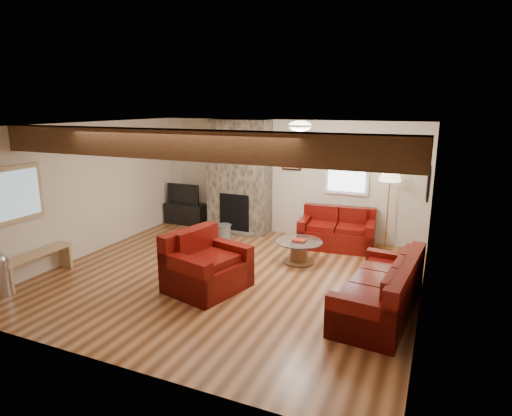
{
  "coord_description": "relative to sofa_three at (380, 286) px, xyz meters",
  "views": [
    {
      "loc": [
        3.09,
        -5.97,
        2.81
      ],
      "look_at": [
        0.32,
        0.4,
        1.13
      ],
      "focal_mm": 30.0,
      "sensor_mm": 36.0,
      "label": 1
    }
  ],
  "objects": [
    {
      "name": "floor_lamp",
      "position": [
        -0.26,
        2.86,
        1.04
      ],
      "size": [
        0.43,
        0.43,
        1.67
      ],
      "color": "tan",
      "rests_on": "floor"
    },
    {
      "name": "sofa_three",
      "position": [
        0.0,
        0.0,
        0.0
      ],
      "size": [
        1.05,
        2.11,
        0.79
      ],
      "primitive_type": null,
      "rotation": [
        0.0,
        0.0,
        -1.67
      ],
      "color": "#450407",
      "rests_on": "floor"
    },
    {
      "name": "oak_beam",
      "position": [
        -2.48,
        -0.94,
        1.92
      ],
      "size": [
        6.0,
        0.36,
        0.38
      ],
      "primitive_type": "cube",
      "color": "#372110",
      "rests_on": "room"
    },
    {
      "name": "armchair_red",
      "position": [
        -2.56,
        -0.27,
        0.06
      ],
      "size": [
        1.23,
        1.33,
        0.91
      ],
      "primitive_type": null,
      "rotation": [
        0.0,
        0.0,
        1.32
      ],
      "color": "#450407",
      "rests_on": "floor"
    },
    {
      "name": "chimney_breast",
      "position": [
        -3.48,
        2.8,
        0.83
      ],
      "size": [
        1.4,
        0.67,
        2.5
      ],
      "color": "#37322A",
      "rests_on": "floor"
    },
    {
      "name": "pedal_bin",
      "position": [
        -5.3,
        -1.7,
        -0.06
      ],
      "size": [
        0.28,
        0.28,
        0.68
      ],
      "primitive_type": null,
      "rotation": [
        0.0,
        0.0,
        -0.05
      ],
      "color": "#A6A6AB",
      "rests_on": "floor"
    },
    {
      "name": "tv_cabinet",
      "position": [
        -4.93,
        2.84,
        -0.14
      ],
      "size": [
        1.0,
        0.4,
        0.5
      ],
      "primitive_type": "cube",
      "color": "black",
      "rests_on": "floor"
    },
    {
      "name": "back_window",
      "position": [
        -1.13,
        3.02,
        1.16
      ],
      "size": [
        0.9,
        0.08,
        1.1
      ],
      "primitive_type": null,
      "color": "white",
      "rests_on": "room"
    },
    {
      "name": "pine_bench",
      "position": [
        -5.31,
        -1.04,
        -0.16
      ],
      "size": [
        0.29,
        1.23,
        0.46
      ],
      "primitive_type": null,
      "color": "tan",
      "rests_on": "floor"
    },
    {
      "name": "artwork_back",
      "position": [
        -2.33,
        3.02,
        1.31
      ],
      "size": [
        0.42,
        0.06,
        0.52
      ],
      "primitive_type": null,
      "color": "black",
      "rests_on": "room"
    },
    {
      "name": "ceiling_dome",
      "position": [
        -1.58,
        1.21,
        2.05
      ],
      "size": [
        0.4,
        0.4,
        0.18
      ],
      "primitive_type": null,
      "color": "beige",
      "rests_on": "room"
    },
    {
      "name": "coal_bucket",
      "position": [
        -3.54,
        2.17,
        -0.24
      ],
      "size": [
        0.33,
        0.33,
        0.31
      ],
      "primitive_type": null,
      "color": "gray",
      "rests_on": "floor"
    },
    {
      "name": "coffee_table",
      "position": [
        -1.61,
        1.39,
        -0.19
      ],
      "size": [
        0.85,
        0.85,
        0.44
      ],
      "color": "#492817",
      "rests_on": "floor"
    },
    {
      "name": "loveseat",
      "position": [
        -1.18,
        2.54,
        -0.0
      ],
      "size": [
        1.54,
        0.98,
        0.78
      ],
      "primitive_type": null,
      "rotation": [
        0.0,
        0.0,
        0.1
      ],
      "color": "#450407",
      "rests_on": "floor"
    },
    {
      "name": "television",
      "position": [
        -4.93,
        2.84,
        0.35
      ],
      "size": [
        0.85,
        0.11,
        0.49
      ],
      "primitive_type": "imported",
      "color": "black",
      "rests_on": "tv_cabinet"
    },
    {
      "name": "artwork_right",
      "position": [
        0.48,
        0.61,
        1.36
      ],
      "size": [
        0.06,
        0.55,
        0.42
      ],
      "primitive_type": null,
      "color": "black",
      "rests_on": "room"
    },
    {
      "name": "hatch_window",
      "position": [
        -5.44,
        -1.19,
        1.06
      ],
      "size": [
        0.08,
        1.0,
        0.9
      ],
      "primitive_type": null,
      "color": "tan",
      "rests_on": "room"
    },
    {
      "name": "room",
      "position": [
        -2.48,
        0.31,
        0.86
      ],
      "size": [
        8.0,
        8.0,
        8.0
      ],
      "color": "#593117",
      "rests_on": "ground"
    }
  ]
}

